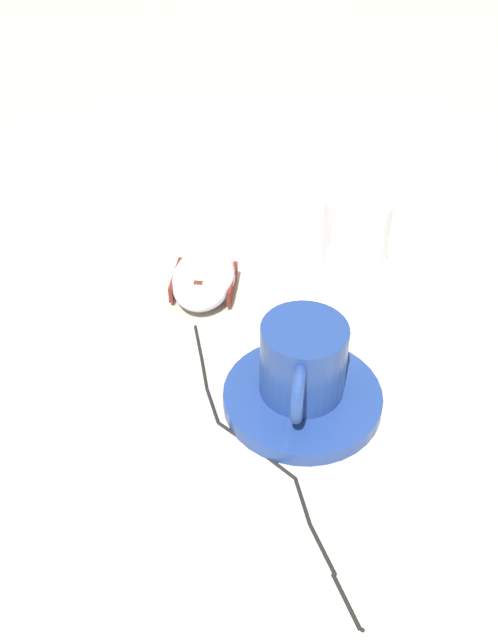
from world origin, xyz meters
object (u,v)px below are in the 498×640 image
object	(u,v)px
saucer	(302,398)
drinking_glass	(354,245)
computer_mouse	(204,278)
coffee_cup	(303,361)

from	to	relation	value
saucer	drinking_glass	size ratio (longest dim) A/B	1.35
computer_mouse	drinking_glass	world-z (taller)	drinking_glass
coffee_cup	computer_mouse	bearing A→B (deg)	-61.68
saucer	coffee_cup	world-z (taller)	coffee_cup
saucer	computer_mouse	xyz separation A→B (m)	(0.09, -0.16, 0.01)
computer_mouse	drinking_glass	distance (m)	0.16
saucer	drinking_glass	xyz separation A→B (m)	(-0.07, -0.17, 0.05)
computer_mouse	drinking_glass	size ratio (longest dim) A/B	1.07
saucer	drinking_glass	distance (m)	0.19
drinking_glass	coffee_cup	bearing A→B (deg)	66.98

